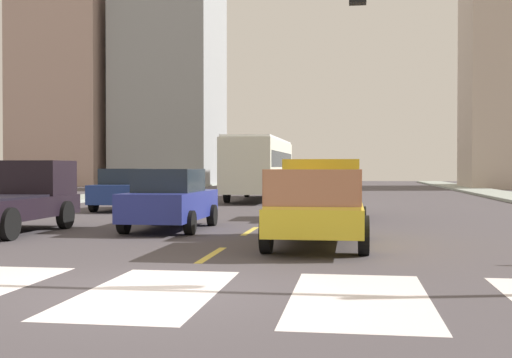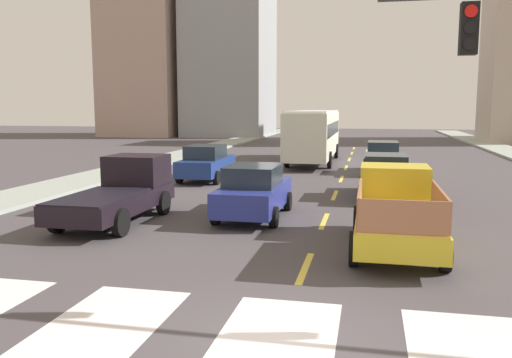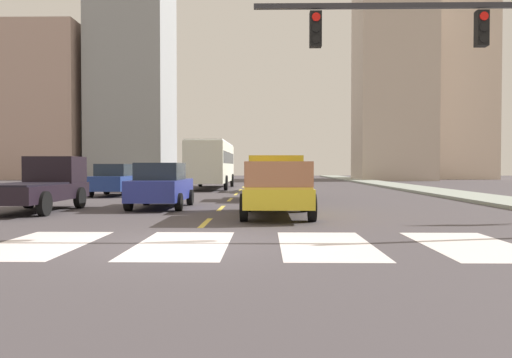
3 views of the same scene
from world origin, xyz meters
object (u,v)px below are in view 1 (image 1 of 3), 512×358
(sedan_mid, at_px, (328,194))
(sedan_far, at_px, (336,187))
(pickup_stakebed, at_px, (319,203))
(city_bus, at_px, (260,164))
(pickup_dark, at_px, (15,198))
(sedan_near_right, at_px, (170,199))
(sedan_near_left, at_px, (127,189))

(sedan_mid, bearing_deg, sedan_far, 88.56)
(pickup_stakebed, relative_size, sedan_far, 1.18)
(city_bus, bearing_deg, sedan_far, -48.24)
(pickup_dark, relative_size, city_bus, 0.48)
(pickup_stakebed, distance_m, sedan_near_right, 5.11)
(pickup_stakebed, bearing_deg, pickup_dark, 167.18)
(pickup_dark, distance_m, sedan_near_right, 4.23)
(sedan_mid, bearing_deg, pickup_stakebed, -90.48)
(pickup_stakebed, xyz_separation_m, sedan_far, (-0.01, 15.50, -0.08))
(sedan_near_right, xyz_separation_m, sedan_far, (4.32, 12.79, 0.00))
(city_bus, distance_m, sedan_near_right, 17.30)
(sedan_near_left, bearing_deg, pickup_stakebed, -52.11)
(city_bus, xyz_separation_m, sedan_mid, (4.15, -12.40, -1.09))
(sedan_near_left, distance_m, sedan_near_right, 9.06)
(sedan_far, bearing_deg, pickup_stakebed, -90.25)
(city_bus, xyz_separation_m, sedan_far, (4.21, -4.47, -1.09))
(sedan_far, bearing_deg, sedan_near_right, -108.97)
(pickup_stakebed, height_order, sedan_mid, pickup_stakebed)
(sedan_near_left, relative_size, sedan_mid, 1.00)
(pickup_stakebed, distance_m, pickup_dark, 8.50)
(sedan_near_left, xyz_separation_m, sedan_mid, (8.42, -3.19, 0.00))
(city_bus, relative_size, sedan_far, 2.45)
(pickup_dark, xyz_separation_m, sedan_near_left, (-0.11, 9.29, -0.06))
(pickup_stakebed, xyz_separation_m, city_bus, (-4.22, 19.97, 1.02))
(city_bus, xyz_separation_m, sedan_near_right, (-0.12, -17.26, -1.09))
(sedan_near_left, height_order, sedan_near_right, same)
(city_bus, relative_size, sedan_mid, 2.45)
(pickup_stakebed, height_order, sedan_far, pickup_stakebed)
(pickup_stakebed, distance_m, city_bus, 20.44)
(pickup_dark, distance_m, city_bus, 18.99)
(pickup_stakebed, distance_m, sedan_mid, 7.57)
(pickup_stakebed, xyz_separation_m, pickup_dark, (-8.38, 1.47, -0.02))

